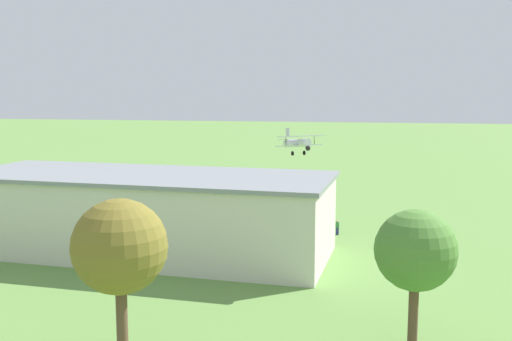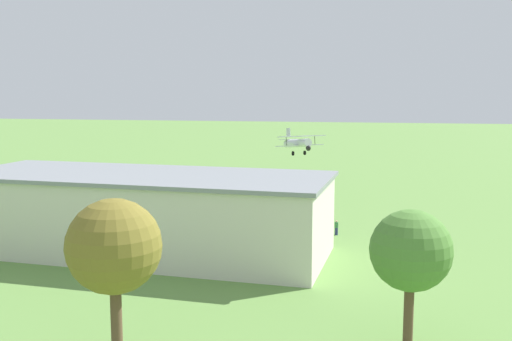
% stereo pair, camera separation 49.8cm
% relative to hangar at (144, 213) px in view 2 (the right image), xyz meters
% --- Properties ---
extents(ground_plane, '(400.00, 400.00, 0.00)m').
position_rel_hangar_xyz_m(ground_plane, '(-4.08, -34.21, -3.60)').
color(ground_plane, '#608C42').
extents(hangar, '(34.01, 14.50, 7.18)m').
position_rel_hangar_xyz_m(hangar, '(0.00, 0.00, 0.00)').
color(hangar, beige).
rests_on(hangar, ground_plane).
extents(biplane, '(7.07, 7.16, 3.79)m').
position_rel_hangar_xyz_m(biplane, '(-9.23, -34.54, 3.56)').
color(biplane, silver).
extents(car_blue, '(2.29, 4.50, 1.54)m').
position_rel_hangar_xyz_m(car_blue, '(17.11, -11.78, -2.79)').
color(car_blue, '#23389E').
rests_on(car_blue, ground_plane).
extents(person_beside_truck, '(0.45, 0.45, 1.53)m').
position_rel_hangar_xyz_m(person_beside_truck, '(-16.58, -9.92, -2.84)').
color(person_beside_truck, navy).
rests_on(person_beside_truck, ground_plane).
extents(person_watching_takeoff, '(0.54, 0.54, 1.68)m').
position_rel_hangar_xyz_m(person_watching_takeoff, '(-14.61, -17.28, -2.76)').
color(person_watching_takeoff, beige).
rests_on(person_watching_takeoff, ground_plane).
extents(person_walking_on_apron, '(0.53, 0.53, 1.68)m').
position_rel_hangar_xyz_m(person_walking_on_apron, '(14.35, -16.04, -2.76)').
color(person_walking_on_apron, '#B23333').
rests_on(person_walking_on_apron, ground_plane).
extents(tree_behind_hangar_right, '(4.64, 4.64, 7.90)m').
position_rel_hangar_xyz_m(tree_behind_hangar_right, '(-22.51, 15.56, 1.94)').
color(tree_behind_hangar_right, brown).
rests_on(tree_behind_hangar_right, ground_plane).
extents(tree_behind_hangar_left, '(4.91, 4.91, 9.07)m').
position_rel_hangar_xyz_m(tree_behind_hangar_left, '(-7.53, 21.72, 2.95)').
color(tree_behind_hangar_left, brown).
rests_on(tree_behind_hangar_left, ground_plane).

